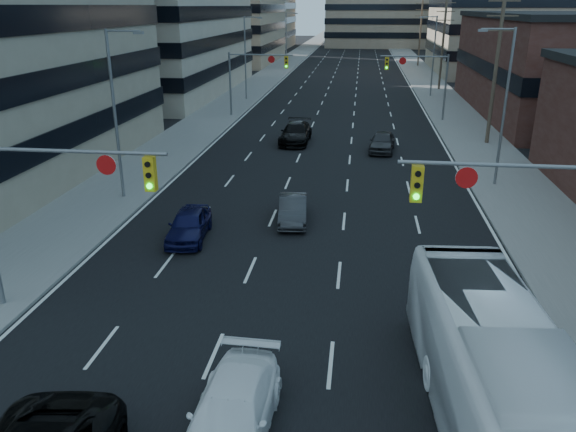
# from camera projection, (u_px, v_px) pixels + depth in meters

# --- Properties ---
(road_surface) EXTENTS (18.00, 300.00, 0.02)m
(road_surface) POSITION_uv_depth(u_px,v_px,m) (352.00, 51.00, 132.16)
(road_surface) COLOR black
(road_surface) RESTS_ON ground
(sidewalk_left) EXTENTS (5.00, 300.00, 0.15)m
(sidewalk_left) POSITION_uv_depth(u_px,v_px,m) (304.00, 50.00, 133.50)
(sidewalk_left) COLOR slate
(sidewalk_left) RESTS_ON ground
(sidewalk_right) EXTENTS (5.00, 300.00, 0.15)m
(sidewalk_right) POSITION_uv_depth(u_px,v_px,m) (402.00, 51.00, 130.78)
(sidewalk_right) COLOR slate
(sidewalk_right) RESTS_ON ground
(office_left_far) EXTENTS (20.00, 30.00, 16.00)m
(office_left_far) POSITION_uv_depth(u_px,v_px,m) (221.00, 17.00, 104.33)
(office_left_far) COLOR gray
(office_left_far) RESTS_ON ground
(office_right_far) EXTENTS (22.00, 28.00, 14.00)m
(office_right_far) POSITION_uv_depth(u_px,v_px,m) (509.00, 26.00, 87.75)
(office_right_far) COLOR gray
(office_right_far) RESTS_ON ground
(bg_block_left) EXTENTS (24.00, 24.00, 20.00)m
(bg_block_left) POSITION_uv_depth(u_px,v_px,m) (243.00, 6.00, 141.23)
(bg_block_left) COLOR #ADA089
(bg_block_left) RESTS_ON ground
(bg_block_right) EXTENTS (22.00, 22.00, 12.00)m
(bg_block_right) POSITION_uv_depth(u_px,v_px,m) (496.00, 25.00, 126.27)
(bg_block_right) COLOR gray
(bg_block_right) RESTS_ON ground
(signal_near_left) EXTENTS (6.59, 0.33, 6.00)m
(signal_near_left) POSITION_uv_depth(u_px,v_px,m) (53.00, 195.00, 18.24)
(signal_near_left) COLOR slate
(signal_near_left) RESTS_ON ground
(signal_near_right) EXTENTS (6.59, 0.33, 6.00)m
(signal_near_right) POSITION_uv_depth(u_px,v_px,m) (531.00, 215.00, 16.48)
(signal_near_right) COLOR slate
(signal_near_right) RESTS_ON ground
(signal_far_left) EXTENTS (6.09, 0.33, 6.00)m
(signal_far_left) POSITION_uv_depth(u_px,v_px,m) (254.00, 71.00, 52.63)
(signal_far_left) COLOR slate
(signal_far_left) RESTS_ON ground
(signal_far_right) EXTENTS (6.09, 0.33, 6.00)m
(signal_far_right) POSITION_uv_depth(u_px,v_px,m) (421.00, 74.00, 50.82)
(signal_far_right) COLOR slate
(signal_far_right) RESTS_ON ground
(utility_pole_block) EXTENTS (2.20, 0.28, 11.00)m
(utility_pole_block) POSITION_uv_depth(u_px,v_px,m) (496.00, 68.00, 41.41)
(utility_pole_block) COLOR #4C3D2D
(utility_pole_block) RESTS_ON ground
(utility_pole_midblock) EXTENTS (2.20, 0.28, 11.00)m
(utility_pole_midblock) POSITION_uv_depth(u_px,v_px,m) (443.00, 43.00, 69.27)
(utility_pole_midblock) COLOR #4C3D2D
(utility_pole_midblock) RESTS_ON ground
(utility_pole_distant) EXTENTS (2.20, 0.28, 11.00)m
(utility_pole_distant) POSITION_uv_depth(u_px,v_px,m) (420.00, 32.00, 97.12)
(utility_pole_distant) COLOR #4C3D2D
(utility_pole_distant) RESTS_ON ground
(streetlight_left_near) EXTENTS (2.03, 0.22, 9.00)m
(streetlight_left_near) POSITION_uv_depth(u_px,v_px,m) (117.00, 108.00, 29.47)
(streetlight_left_near) COLOR slate
(streetlight_left_near) RESTS_ON ground
(streetlight_left_mid) EXTENTS (2.03, 0.22, 9.00)m
(streetlight_left_mid) POSITION_uv_depth(u_px,v_px,m) (247.00, 54.00, 61.97)
(streetlight_left_mid) COLOR slate
(streetlight_left_mid) RESTS_ON ground
(streetlight_left_far) EXTENTS (2.03, 0.22, 9.00)m
(streetlight_left_far) POSITION_uv_depth(u_px,v_px,m) (287.00, 37.00, 94.47)
(streetlight_left_far) COLOR slate
(streetlight_left_far) RESTS_ON ground
(streetlight_right_near) EXTENTS (2.03, 0.22, 9.00)m
(streetlight_right_near) POSITION_uv_depth(u_px,v_px,m) (503.00, 101.00, 31.68)
(streetlight_right_near) COLOR slate
(streetlight_right_near) RESTS_ON ground
(streetlight_right_far) EXTENTS (2.03, 0.22, 9.00)m
(streetlight_right_far) POSITION_uv_depth(u_px,v_px,m) (433.00, 52.00, 64.17)
(streetlight_right_far) COLOR slate
(streetlight_right_far) RESTS_ON ground
(white_van) EXTENTS (2.10, 4.86, 1.40)m
(white_van) POSITION_uv_depth(u_px,v_px,m) (232.00, 414.00, 13.76)
(white_van) COLOR white
(white_van) RESTS_ON ground
(transit_bus) EXTENTS (3.61, 11.85, 3.25)m
(transit_bus) POSITION_uv_depth(u_px,v_px,m) (506.00, 394.00, 13.03)
(transit_bus) COLOR white
(transit_bus) RESTS_ON ground
(sedan_blue) EXTENTS (1.96, 4.19, 1.39)m
(sedan_blue) POSITION_uv_depth(u_px,v_px,m) (189.00, 225.00, 25.67)
(sedan_blue) COLOR #0E0F38
(sedan_blue) RESTS_ON ground
(sedan_grey_center) EXTENTS (1.71, 3.98, 1.27)m
(sedan_grey_center) POSITION_uv_depth(u_px,v_px,m) (293.00, 210.00, 27.72)
(sedan_grey_center) COLOR #2E2E30
(sedan_grey_center) RESTS_ON ground
(sedan_black_far) EXTENTS (2.25, 5.39, 1.56)m
(sedan_black_far) POSITION_uv_depth(u_px,v_px,m) (296.00, 133.00, 43.69)
(sedan_black_far) COLOR black
(sedan_black_far) RESTS_ON ground
(sedan_grey_right) EXTENTS (2.15, 4.43, 1.45)m
(sedan_grey_right) POSITION_uv_depth(u_px,v_px,m) (382.00, 142.00, 41.15)
(sedan_grey_right) COLOR #2D2D2F
(sedan_grey_right) RESTS_ON ground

